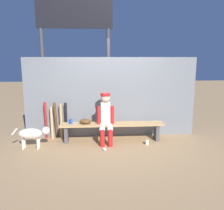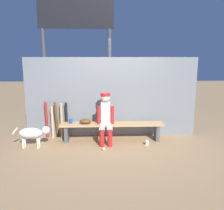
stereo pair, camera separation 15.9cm
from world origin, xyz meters
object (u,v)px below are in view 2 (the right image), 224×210
bat_aluminum_red (47,120)px  cup_on_ground (147,143)px  bat_aluminum_black (67,120)px  bat_wood_natural (52,122)px  dugout_bench (112,127)px  scoreboard (78,28)px  dog (33,133)px  cup_on_bench (71,121)px  baseball_glove (85,121)px  player_seated (106,117)px  bat_wood_dark (56,120)px  bat_wood_tan (62,121)px  baseball (104,149)px

bat_aluminum_red → cup_on_ground: 2.52m
bat_aluminum_black → bat_wood_natural: (-0.34, -0.05, -0.05)m
dugout_bench → cup_on_ground: 0.91m
cup_on_ground → scoreboard: scoreboard is taller
bat_aluminum_black → dog: bearing=-134.2°
bat_wood_natural → cup_on_bench: bearing=-23.6°
bat_wood_natural → baseball_glove: bearing=-16.4°
cup_on_bench → player_seated: bearing=-9.6°
dugout_bench → player_seated: size_ratio=2.12×
cup_on_ground → bat_wood_dark: bearing=164.7°
bat_wood_natural → bat_aluminum_black: bearing=8.0°
cup_on_bench → baseball_glove: bearing=-5.5°
bat_wood_dark → dugout_bench: bearing=-11.1°
scoreboard → dog: 3.06m
bat_wood_tan → bat_wood_natural: (-0.23, -0.00, -0.04)m
bat_wood_dark → cup_on_ground: bat_wood_dark is taller
player_seated → bat_aluminum_black: bearing=157.6°
bat_wood_dark → dog: 0.77m
player_seated → baseball_glove: bearing=167.5°
baseball_glove → bat_wood_tan: (-0.61, 0.25, -0.05)m
bat_aluminum_black → scoreboard: size_ratio=0.23×
bat_wood_dark → scoreboard: (0.51, 0.98, 2.30)m
dugout_bench → scoreboard: (-0.87, 1.25, 2.42)m
scoreboard → dog: bearing=-119.3°
player_seated → bat_wood_tan: bearing=161.8°
baseball → dog: (-1.57, 0.26, 0.30)m
player_seated → baseball_glove: player_seated is taller
cup_on_bench → bat_wood_tan: bearing=139.9°
player_seated → bat_aluminum_red: bearing=165.4°
bat_aluminum_black → baseball: (0.92, -0.93, -0.42)m
bat_wood_natural → cup_on_bench: (0.49, -0.21, 0.08)m
player_seated → bat_wood_natural: bearing=165.0°
dugout_bench → bat_wood_natural: bearing=170.5°
bat_wood_tan → bat_wood_natural: size_ratio=1.10×
scoreboard → dog: scoreboard is taller
dugout_bench → player_seated: 0.35m
bat_wood_dark → bat_aluminum_red: 0.24m
bat_wood_natural → baseball: bearing=-34.8°
dugout_bench → bat_aluminum_red: (-1.62, 0.27, 0.12)m
bat_aluminum_red → player_seated: bearing=-14.6°
bat_wood_natural → dog: bearing=-116.2°
baseball_glove → bat_wood_natural: size_ratio=0.35×
bat_wood_dark → baseball_glove: bearing=-20.0°
baseball → scoreboard: scoreboard is taller
bat_wood_natural → cup_on_ground: 2.36m
bat_wood_dark → baseball: 1.54m
baseball_glove → cup_on_ground: bearing=-12.8°
bat_aluminum_red → dog: bat_aluminum_red is taller
dugout_bench → cup_on_ground: dugout_bench is taller
cup_on_bench → dog: size_ratio=0.13×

